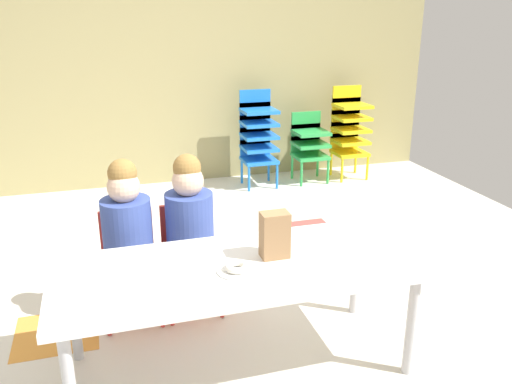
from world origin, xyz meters
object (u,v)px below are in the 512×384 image
object	(u,v)px
seated_child_near_camera	(127,227)
donut_powdered_on_plate	(237,267)
paper_bag_brown	(275,235)
seated_child_middle_seat	(189,220)
kid_chair_blue_stack	(258,133)
kid_chair_yellow_stack	(349,127)
paper_plate_near_edge	(237,271)
kid_chair_green_stack	(309,142)
craft_table	(238,274)

from	to	relation	value
seated_child_near_camera	donut_powdered_on_plate	distance (m)	0.77
paper_bag_brown	seated_child_near_camera	bearing A→B (deg)	139.88
seated_child_middle_seat	seated_child_near_camera	bearing A→B (deg)	180.00
paper_bag_brown	kid_chair_blue_stack	bearing A→B (deg)	74.75
seated_child_middle_seat	kid_chair_yellow_stack	bearing A→B (deg)	46.53
paper_plate_near_edge	kid_chair_green_stack	bearing A→B (deg)	61.95
seated_child_middle_seat	kid_chair_green_stack	size ratio (longest dim) A/B	1.35
kid_chair_green_stack	kid_chair_yellow_stack	bearing A→B (deg)	0.10
paper_plate_near_edge	donut_powdered_on_plate	distance (m)	0.02
seated_child_near_camera	paper_bag_brown	xyz separation A→B (m)	(0.64, -0.54, 0.10)
kid_chair_yellow_stack	paper_plate_near_edge	world-z (taller)	kid_chair_yellow_stack
kid_chair_green_stack	paper_bag_brown	size ratio (longest dim) A/B	3.09
craft_table	kid_chair_blue_stack	size ratio (longest dim) A/B	1.81
seated_child_middle_seat	donut_powdered_on_plate	size ratio (longest dim) A/B	8.27
paper_bag_brown	paper_plate_near_edge	distance (m)	0.25
paper_bag_brown	paper_plate_near_edge	xyz separation A→B (m)	(-0.21, -0.10, -0.11)
kid_chair_yellow_stack	seated_child_near_camera	bearing A→B (deg)	-137.89
kid_chair_green_stack	seated_child_middle_seat	bearing A→B (deg)	-126.60
craft_table	paper_plate_near_edge	bearing A→B (deg)	-109.18
kid_chair_blue_stack	donut_powdered_on_plate	world-z (taller)	kid_chair_blue_stack
craft_table	donut_powdered_on_plate	distance (m)	0.10
donut_powdered_on_plate	paper_bag_brown	bearing A→B (deg)	24.90
kid_chair_blue_stack	kid_chair_yellow_stack	xyz separation A→B (m)	(0.96, 0.00, 0.00)
paper_bag_brown	paper_plate_near_edge	size ratio (longest dim) A/B	1.22
kid_chair_yellow_stack	paper_plate_near_edge	bearing A→B (deg)	-124.62
seated_child_near_camera	paper_plate_near_edge	bearing A→B (deg)	-55.68
donut_powdered_on_plate	kid_chair_green_stack	bearing A→B (deg)	61.95
seated_child_middle_seat	paper_bag_brown	world-z (taller)	seated_child_middle_seat
craft_table	seated_child_near_camera	xyz separation A→B (m)	(-0.46, 0.57, 0.06)
craft_table	seated_child_middle_seat	world-z (taller)	seated_child_middle_seat
kid_chair_blue_stack	paper_plate_near_edge	distance (m)	2.89
kid_chair_yellow_stack	donut_powdered_on_plate	world-z (taller)	kid_chair_yellow_stack
seated_child_middle_seat	kid_chair_yellow_stack	distance (m)	2.89
kid_chair_yellow_stack	kid_chair_blue_stack	bearing A→B (deg)	180.00
seated_child_middle_seat	paper_plate_near_edge	distance (m)	0.64
kid_chair_green_stack	paper_plate_near_edge	world-z (taller)	kid_chair_green_stack
seated_child_near_camera	kid_chair_yellow_stack	size ratio (longest dim) A/B	1.00
craft_table	donut_powdered_on_plate	bearing A→B (deg)	-109.18
kid_chair_blue_stack	craft_table	bearing A→B (deg)	-108.69
seated_child_near_camera	paper_plate_near_edge	distance (m)	0.77
seated_child_middle_seat	paper_bag_brown	distance (m)	0.63
kid_chair_green_stack	donut_powdered_on_plate	world-z (taller)	kid_chair_green_stack
seated_child_middle_seat	donut_powdered_on_plate	distance (m)	0.64
seated_child_middle_seat	kid_chair_blue_stack	bearing A→B (deg)	63.92
kid_chair_blue_stack	kid_chair_green_stack	world-z (taller)	kid_chair_blue_stack
kid_chair_blue_stack	kid_chair_green_stack	size ratio (longest dim) A/B	1.35
craft_table	donut_powdered_on_plate	xyz separation A→B (m)	(-0.02, -0.07, 0.07)
seated_child_middle_seat	paper_bag_brown	bearing A→B (deg)	-60.29
seated_child_middle_seat	kid_chair_blue_stack	distance (m)	2.34
seated_child_near_camera	kid_chair_yellow_stack	world-z (taller)	seated_child_near_camera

